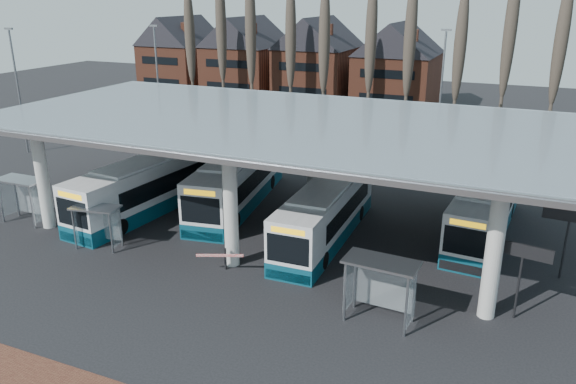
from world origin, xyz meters
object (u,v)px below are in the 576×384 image
at_px(bus_3, 485,209).
at_px(shelter_0, 24,190).
at_px(bus_1, 238,181).
at_px(bus_0, 150,186).
at_px(shelter_2, 382,276).
at_px(bus_2, 326,213).
at_px(shelter_1, 98,217).

distance_m(bus_3, shelter_0, 26.36).
bearing_deg(shelter_0, bus_1, 35.84).
bearing_deg(bus_0, shelter_2, -16.87).
bearing_deg(bus_2, shelter_0, -165.85).
relative_size(bus_1, bus_2, 1.09).
bearing_deg(shelter_1, bus_1, 56.86).
distance_m(bus_0, shelter_2, 17.53).
distance_m(bus_1, shelter_1, 9.35).
bearing_deg(shelter_0, shelter_1, -10.61).
height_order(bus_1, bus_3, bus_1).
distance_m(bus_1, shelter_0, 12.55).
relative_size(shelter_1, shelter_2, 0.87).
bearing_deg(bus_1, bus_3, -3.56).
relative_size(bus_1, shelter_0, 4.23).
bearing_deg(bus_2, bus_1, 156.90).
height_order(bus_2, bus_3, bus_2).
bearing_deg(bus_3, bus_1, -170.55).
relative_size(bus_0, bus_2, 1.08).
xyz_separation_m(shelter_0, shelter_1, (6.35, -1.12, -0.26)).
bearing_deg(shelter_0, shelter_2, -6.41).
height_order(shelter_0, shelter_2, shelter_2).
bearing_deg(bus_3, bus_0, -163.02).
relative_size(bus_0, bus_1, 0.99).
xyz_separation_m(bus_0, shelter_1, (0.78, -5.57, 0.13)).
height_order(bus_0, shelter_0, bus_0).
distance_m(shelter_0, shelter_1, 6.45).
bearing_deg(shelter_0, bus_3, 18.85).
relative_size(bus_2, shelter_1, 4.21).
distance_m(bus_0, bus_1, 5.43).
distance_m(bus_1, bus_3, 14.82).
height_order(bus_0, bus_1, bus_1).
bearing_deg(bus_0, bus_2, 6.84).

